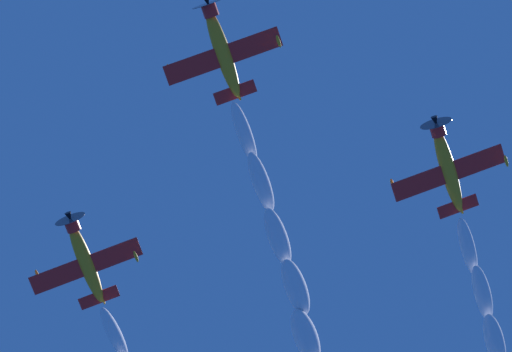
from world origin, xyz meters
TOP-DOWN VIEW (x-y plane):
  - airplane_lead at (3.40, 1.87)m, footprint 8.53×7.80m
  - airplane_left_wingman at (-10.32, -10.17)m, footprint 8.53×7.79m
  - airplane_right_wingman at (17.26, -10.99)m, footprint 8.49×7.79m

SIDE VIEW (x-z plane):
  - airplane_right_wingman at x=17.26m, z-range 76.99..80.16m
  - airplane_left_wingman at x=-10.32m, z-range 77.41..80.45m
  - airplane_lead at x=3.40m, z-range 78.64..81.92m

